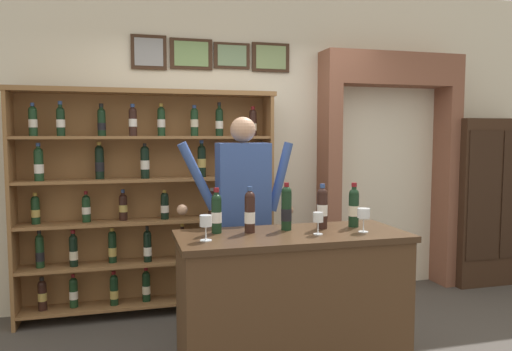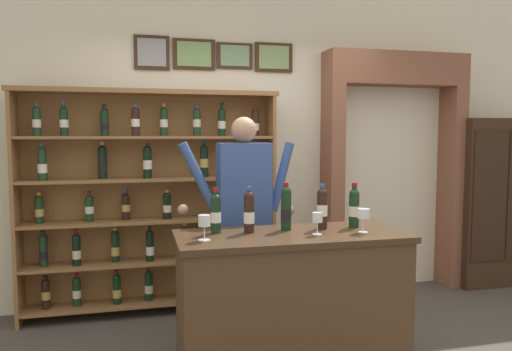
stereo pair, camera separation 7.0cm
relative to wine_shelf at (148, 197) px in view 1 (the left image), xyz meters
name	(u,v)px [view 1 (the left image)]	position (x,y,z in m)	size (l,w,h in m)	color
back_wall	(237,141)	(0.87, 0.29, 0.49)	(12.00, 0.19, 3.07)	beige
wine_shelf	(148,197)	(0.00, 0.00, 0.00)	(2.26, 0.31, 1.98)	olive
archway_doorway	(385,154)	(2.42, 0.17, 0.35)	(1.48, 0.45, 2.41)	brown
side_cabinet	(487,201)	(3.57, 0.00, -0.16)	(0.87, 0.39, 1.76)	#382316
tasting_counter	(292,304)	(0.86, -1.40, -0.57)	(1.50, 0.63, 0.95)	#4C331E
shopkeeper	(243,204)	(0.68, -0.77, 0.02)	(0.91, 0.22, 1.73)	#2D3347
tasting_bottle_grappa	(217,212)	(0.38, -1.27, 0.05)	(0.07, 0.07, 0.30)	black
tasting_bottle_vin_santo	(250,211)	(0.59, -1.31, 0.05)	(0.07, 0.07, 0.30)	black
tasting_bottle_super_tuscan	(286,208)	(0.85, -1.29, 0.06)	(0.07, 0.07, 0.32)	black
tasting_bottle_prosecco	(322,207)	(1.10, -1.31, 0.06)	(0.07, 0.07, 0.31)	black
tasting_bottle_riserva	(354,206)	(1.34, -1.30, 0.05)	(0.07, 0.07, 0.31)	black
wine_glass_right	(206,222)	(0.28, -1.48, 0.02)	(0.07, 0.07, 0.16)	silver
wine_glass_left	(318,218)	(1.00, -1.48, 0.01)	(0.07, 0.07, 0.14)	silver
wine_glass_center	(364,214)	(1.32, -1.49, 0.03)	(0.08, 0.08, 0.16)	silver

